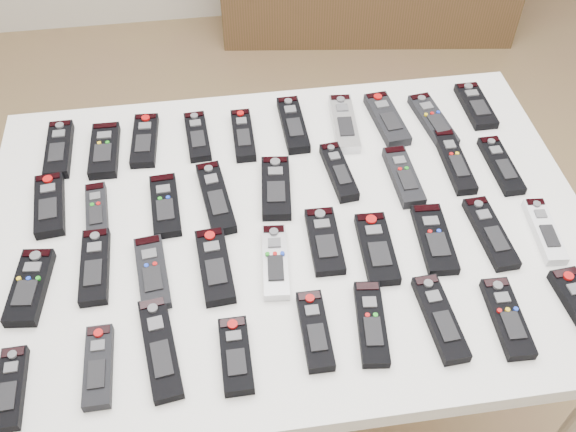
{
  "coord_description": "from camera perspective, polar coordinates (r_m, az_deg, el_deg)",
  "views": [
    {
      "loc": [
        -0.2,
        -0.99,
        1.78
      ],
      "look_at": [
        -0.07,
        -0.13,
        0.8
      ],
      "focal_mm": 40.0,
      "sensor_mm": 36.0,
      "label": 1
    }
  ],
  "objects": [
    {
      "name": "ground",
      "position": [
        2.05,
        1.6,
        -12.11
      ],
      "size": [
        4.0,
        4.0,
        0.0
      ],
      "primitive_type": "plane",
      "color": "#97804D",
      "rests_on": "ground"
    },
    {
      "name": "table",
      "position": [
        1.37,
        -0.0,
        -2.17
      ],
      "size": [
        1.25,
        0.88,
        0.78
      ],
      "color": "white",
      "rests_on": "ground"
    },
    {
      "name": "remote_0",
      "position": [
        1.56,
        -19.69,
        5.6
      ],
      "size": [
        0.06,
        0.18,
        0.02
      ],
      "primitive_type": "cube",
      "rotation": [
        0.0,
        0.0,
        0.01
      ],
      "color": "black",
      "rests_on": "table"
    },
    {
      "name": "remote_1",
      "position": [
        1.52,
        -16.0,
        5.64
      ],
      "size": [
        0.06,
        0.17,
        0.02
      ],
      "primitive_type": "cube",
      "rotation": [
        0.0,
        0.0,
        -0.02
      ],
      "color": "black",
      "rests_on": "table"
    },
    {
      "name": "remote_2",
      "position": [
        1.53,
        -12.62,
        6.59
      ],
      "size": [
        0.07,
        0.17,
        0.02
      ],
      "primitive_type": "cube",
      "rotation": [
        0.0,
        0.0,
        -0.06
      ],
      "color": "black",
      "rests_on": "table"
    },
    {
      "name": "remote_3",
      "position": [
        1.52,
        -8.06,
        7.03
      ],
      "size": [
        0.06,
        0.16,
        0.02
      ],
      "primitive_type": "cube",
      "rotation": [
        0.0,
        0.0,
        0.05
      ],
      "color": "black",
      "rests_on": "table"
    },
    {
      "name": "remote_4",
      "position": [
        1.51,
        -4.01,
        7.18
      ],
      "size": [
        0.05,
        0.17,
        0.02
      ],
      "primitive_type": "cube",
      "rotation": [
        0.0,
        0.0,
        -0.01
      ],
      "color": "black",
      "rests_on": "table"
    },
    {
      "name": "remote_5",
      "position": [
        1.53,
        0.45,
        8.13
      ],
      "size": [
        0.05,
        0.19,
        0.02
      ],
      "primitive_type": "cube",
      "rotation": [
        0.0,
        0.0,
        0.02
      ],
      "color": "black",
      "rests_on": "table"
    },
    {
      "name": "remote_6",
      "position": [
        1.54,
        5.01,
        8.2
      ],
      "size": [
        0.07,
        0.19,
        0.02
      ],
      "primitive_type": "cube",
      "rotation": [
        0.0,
        0.0,
        -0.08
      ],
      "color": "#B7B7BC",
      "rests_on": "table"
    },
    {
      "name": "remote_7",
      "position": [
        1.57,
        8.78,
        8.51
      ],
      "size": [
        0.07,
        0.19,
        0.02
      ],
      "primitive_type": "cube",
      "rotation": [
        0.0,
        0.0,
        0.1
      ],
      "color": "black",
      "rests_on": "table"
    },
    {
      "name": "remote_8",
      "position": [
        1.58,
        12.74,
        8.3
      ],
      "size": [
        0.08,
        0.19,
        0.02
      ],
      "primitive_type": "cube",
      "rotation": [
        0.0,
        0.0,
        0.13
      ],
      "color": "black",
      "rests_on": "table"
    },
    {
      "name": "remote_9",
      "position": [
        1.65,
        16.35,
        9.38
      ],
      "size": [
        0.06,
        0.16,
        0.02
      ],
      "primitive_type": "cube",
      "rotation": [
        0.0,
        0.0,
        0.01
      ],
      "color": "black",
      "rests_on": "table"
    },
    {
      "name": "remote_10",
      "position": [
        1.43,
        -20.43,
        0.93
      ],
      "size": [
        0.07,
        0.17,
        0.02
      ],
      "primitive_type": "cube",
      "rotation": [
        0.0,
        0.0,
        0.1
      ],
      "color": "black",
      "rests_on": "table"
    },
    {
      "name": "remote_11",
      "position": [
        1.39,
        -16.63,
        0.39
      ],
      "size": [
        0.05,
        0.15,
        0.02
      ],
      "primitive_type": "cube",
      "rotation": [
        0.0,
        0.0,
        0.08
      ],
      "color": "black",
      "rests_on": "table"
    },
    {
      "name": "remote_12",
      "position": [
        1.37,
        -10.86,
        0.94
      ],
      "size": [
        0.06,
        0.17,
        0.02
      ],
      "primitive_type": "cube",
      "rotation": [
        0.0,
        0.0,
        0.05
      ],
      "color": "black",
      "rests_on": "table"
    },
    {
      "name": "remote_13",
      "position": [
        1.37,
        -6.44,
        1.64
      ],
      "size": [
        0.08,
        0.2,
        0.02
      ],
      "primitive_type": "cube",
      "rotation": [
        0.0,
        0.0,
        0.12
      ],
      "color": "black",
      "rests_on": "table"
    },
    {
      "name": "remote_14",
      "position": [
        1.38,
        -1.08,
        2.53
      ],
      "size": [
        0.08,
        0.18,
        0.02
      ],
      "primitive_type": "cube",
      "rotation": [
        0.0,
        0.0,
        -0.11
      ],
      "color": "black",
      "rests_on": "table"
    },
    {
      "name": "remote_15",
      "position": [
        1.42,
        4.53,
        3.94
      ],
      "size": [
        0.06,
        0.17,
        0.02
      ],
      "primitive_type": "cube",
      "rotation": [
        0.0,
        0.0,
        0.09
      ],
      "color": "black",
      "rests_on": "table"
    },
    {
      "name": "remote_16",
      "position": [
        1.43,
        10.22,
        3.49
      ],
      "size": [
        0.05,
        0.17,
        0.02
      ],
      "primitive_type": "cube",
      "rotation": [
        0.0,
        0.0,
        0.02
      ],
      "color": "black",
      "rests_on": "table"
    },
    {
      "name": "remote_17",
      "position": [
        1.49,
        14.56,
        4.73
      ],
      "size": [
        0.05,
        0.2,
        0.02
      ],
      "primitive_type": "cube",
      "rotation": [
        0.0,
        0.0,
        -0.01
      ],
      "color": "black",
      "rests_on": "table"
    },
    {
      "name": "remote_18",
      "position": [
        1.51,
        18.4,
        4.31
      ],
      "size": [
        0.05,
        0.18,
        0.02
      ],
      "primitive_type": "cube",
      "rotation": [
        0.0,
        0.0,
        0.01
      ],
      "color": "black",
      "rests_on": "table"
    },
    {
      "name": "remote_19",
      "position": [
        1.3,
        -21.97,
        -5.86
      ],
      "size": [
        0.08,
        0.17,
        0.02
      ],
      "primitive_type": "cube",
      "rotation": [
        0.0,
        0.0,
        -0.12
      ],
      "color": "black",
      "rests_on": "table"
    },
    {
      "name": "remote_20",
      "position": [
        1.3,
        -16.79,
        -4.31
      ],
      "size": [
        0.05,
        0.18,
        0.02
      ],
      "primitive_type": "cube",
      "rotation": [
        0.0,
        0.0,
        0.01
      ],
      "color": "black",
      "rests_on": "table"
    },
    {
      "name": "remote_21",
      "position": [
        1.26,
        -11.98,
        -4.92
      ],
      "size": [
        0.07,
        0.17,
        0.02
      ],
      "primitive_type": "cube",
      "rotation": [
        0.0,
        0.0,
        0.1
      ],
      "color": "black",
      "rests_on": "table"
    },
    {
      "name": "remote_22",
      "position": [
        1.25,
        -6.52,
        -4.43
      ],
      "size": [
        0.07,
        0.18,
        0.02
      ],
      "primitive_type": "cube",
      "rotation": [
        0.0,
        0.0,
        0.07
      ],
      "color": "black",
      "rests_on": "table"
    },
    {
      "name": "remote_23",
      "position": [
        1.25,
        -1.14,
        -4.06
      ],
      "size": [
        0.06,
        0.18,
        0.02
      ],
      "primitive_type": "cube",
      "rotation": [
        0.0,
        0.0,
        -0.09
      ],
      "color": "#B7B7BC",
      "rests_on": "table"
    },
    {
      "name": "remote_24",
      "position": [
        1.28,
        3.26,
        -2.22
      ],
      "size": [
        0.06,
        0.16,
        0.02
      ],
      "primitive_type": "cube",
      "rotation": [
        0.0,
        0.0,
        -0.02
      ],
      "color": "black",
      "rests_on": "table"
    },
    {
      "name": "remote_25",
      "position": [
        1.28,
        7.89,
        -2.87
      ],
      "size": [
        0.07,
        0.17,
        0.02
      ],
      "primitive_type": "cube",
      "rotation": [
        0.0,
        0.0,
        -0.04
      ],
      "color": "black",
      "rests_on": "table"
    },
    {
      "name": "remote_26",
      "position": [
        1.32,
        12.87,
        -1.99
      ],
      "size": [
        0.07,
        0.18,
        0.02
      ],
      "primitive_type": "cube",
      "rotation": [
        0.0,
        0.0,
        -0.06
      ],
      "color": "black",
      "rests_on": "table"
    },
    {
      "name": "remote_27",
      "position": [
        1.36,
        17.55,
        -1.44
      ],
      "size": [
        0.06,
        0.18,
        0.02
      ],
      "primitive_type": "cube",
      "rotation": [
        0.0,
        0.0,
        0.05
      ],
      "color": "black",
      "rests_on": "table"
    },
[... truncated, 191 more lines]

